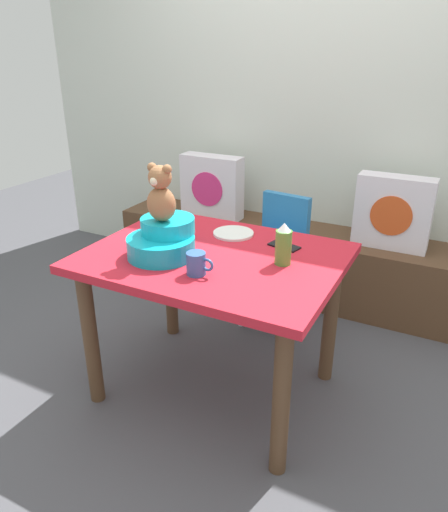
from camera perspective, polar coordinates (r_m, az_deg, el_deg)
ground_plane at (r=2.54m, az=-1.07°, el=-15.23°), size 8.00×8.00×0.00m
back_wall at (r=3.33m, az=11.26°, el=18.21°), size 4.40×0.10×2.60m
window_bench at (r=3.35m, az=8.48°, el=-0.59°), size 2.60×0.44×0.46m
pillow_floral_left at (r=3.42m, az=-1.45°, el=8.20°), size 0.44×0.15×0.44m
pillow_floral_right at (r=3.05m, az=19.40°, el=4.89°), size 0.44×0.15×0.44m
dining_table at (r=2.20m, az=-1.19°, el=-2.53°), size 1.12×0.86×0.74m
highchair at (r=2.86m, az=6.02°, el=1.50°), size 0.36×0.48×0.79m
infant_seat_teal at (r=2.13m, az=-7.21°, el=1.94°), size 0.30×0.33×0.16m
teddy_bear at (r=2.07m, az=-7.51°, el=7.25°), size 0.13×0.12×0.25m
ketchup_bottle at (r=2.04m, az=7.06°, el=1.32°), size 0.07×0.07×0.18m
coffee_mug at (r=1.95m, az=-3.25°, el=-0.91°), size 0.12×0.08×0.09m
dinner_plate_near at (r=2.37m, az=1.12°, el=2.71°), size 0.20×0.20×0.01m
cell_phone at (r=2.24m, az=7.14°, el=1.18°), size 0.16×0.10×0.01m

